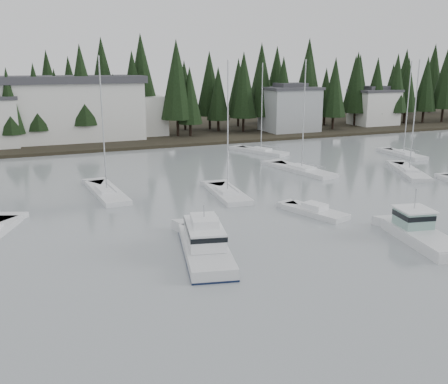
# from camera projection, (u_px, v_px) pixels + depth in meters

# --- Properties ---
(far_shore_land) EXTENTS (240.00, 54.00, 1.00)m
(far_shore_land) POSITION_uv_depth(u_px,v_px,m) (90.00, 131.00, 102.60)
(far_shore_land) COLOR black
(far_shore_land) RESTS_ON ground
(conifer_treeline) EXTENTS (200.00, 22.00, 20.00)m
(conifer_treeline) POSITION_uv_depth(u_px,v_px,m) (98.00, 138.00, 92.76)
(conifer_treeline) COLOR black
(conifer_treeline) RESTS_ON ground
(house_east_a) EXTENTS (10.60, 8.48, 9.25)m
(house_east_a) POSITION_uv_depth(u_px,v_px,m) (290.00, 108.00, 97.67)
(house_east_a) COLOR #999EA0
(house_east_a) RESTS_ON ground
(house_east_b) EXTENTS (9.54, 7.42, 8.25)m
(house_east_b) POSITION_uv_depth(u_px,v_px,m) (374.00, 106.00, 107.71)
(house_east_b) COLOR silver
(house_east_b) RESTS_ON ground
(harbor_inn) EXTENTS (29.50, 11.50, 10.90)m
(harbor_inn) POSITION_uv_depth(u_px,v_px,m) (82.00, 109.00, 86.94)
(harbor_inn) COLOR silver
(harbor_inn) RESTS_ON ground
(cabin_cruiser_center) EXTENTS (5.19, 10.36, 4.27)m
(cabin_cruiser_center) POSITION_uv_depth(u_px,v_px,m) (205.00, 246.00, 36.19)
(cabin_cruiser_center) COLOR silver
(cabin_cruiser_center) RESTS_ON ground
(lobster_boat_teal) EXTENTS (4.40, 8.52, 4.51)m
(lobster_boat_teal) POSITION_uv_depth(u_px,v_px,m) (421.00, 235.00, 38.80)
(lobster_boat_teal) COLOR silver
(lobster_boat_teal) RESTS_ON ground
(sailboat_0) EXTENTS (5.90, 9.34, 14.09)m
(sailboat_0) POSITION_uv_depth(u_px,v_px,m) (261.00, 152.00, 77.29)
(sailboat_0) COLOR silver
(sailboat_0) RESTS_ON ground
(sailboat_1) EXTENTS (6.69, 10.40, 14.48)m
(sailboat_1) POSITION_uv_depth(u_px,v_px,m) (409.00, 173.00, 62.85)
(sailboat_1) COLOR silver
(sailboat_1) RESTS_ON ground
(sailboat_2) EXTENTS (3.26, 10.54, 14.79)m
(sailboat_2) POSITION_uv_depth(u_px,v_px,m) (107.00, 194.00, 52.74)
(sailboat_2) COLOR silver
(sailboat_2) RESTS_ON ground
(sailboat_5) EXTENTS (2.99, 8.41, 14.35)m
(sailboat_5) POSITION_uv_depth(u_px,v_px,m) (403.00, 155.00, 74.71)
(sailboat_5) COLOR silver
(sailboat_5) RESTS_ON ground
(sailboat_6) EXTENTS (4.63, 10.87, 14.49)m
(sailboat_6) POSITION_uv_depth(u_px,v_px,m) (302.00, 171.00, 63.91)
(sailboat_6) COLOR silver
(sailboat_6) RESTS_ON ground
(sailboat_7) EXTENTS (3.50, 8.75, 14.38)m
(sailboat_7) POSITION_uv_depth(u_px,v_px,m) (228.00, 195.00, 52.30)
(sailboat_7) COLOR silver
(sailboat_7) RESTS_ON ground
(runabout_1) EXTENTS (4.15, 6.83, 1.42)m
(runabout_1) POSITION_uv_depth(u_px,v_px,m) (314.00, 213.00, 45.96)
(runabout_1) COLOR silver
(runabout_1) RESTS_ON ground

